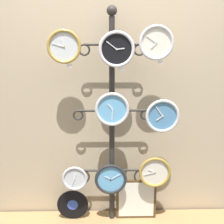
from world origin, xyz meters
TOP-DOWN VIEW (x-y plane):
  - shop_wall at (0.00, 0.57)m, footprint 4.40×0.04m
  - low_shelf at (0.00, 0.35)m, footprint 2.20×0.36m
  - display_stand at (0.00, 0.41)m, footprint 0.67×0.40m
  - clock_top_left at (-0.37, 0.31)m, footprint 0.27×0.04m
  - clock_top_center at (0.03, 0.31)m, footprint 0.29×0.04m
  - clock_top_right at (0.34, 0.30)m, footprint 0.27×0.04m
  - clock_middle_center at (0.00, 0.31)m, footprint 0.28×0.04m
  - clock_middle_right at (0.41, 0.30)m, footprint 0.28×0.04m
  - clock_bottom_left at (-0.32, 0.32)m, footprint 0.22×0.04m
  - clock_bottom_center at (-0.01, 0.32)m, footprint 0.28×0.04m
  - clock_bottom_right at (0.37, 0.33)m, footprint 0.28×0.04m
  - vinyl_record at (-0.36, 0.40)m, footprint 0.29×0.01m
  - picture_frame at (0.22, 0.40)m, footprint 0.37×0.02m
  - price_tag_upper at (-0.34, 0.31)m, footprint 0.04×0.00m
  - price_tag_mid at (0.07, 0.31)m, footprint 0.04×0.00m
  - price_tag_lower at (0.38, 0.30)m, footprint 0.04×0.00m

SIDE VIEW (x-z plane):
  - low_shelf at x=0.00m, z-range 0.00..0.06m
  - vinyl_record at x=-0.36m, z-range 0.06..0.35m
  - picture_frame at x=0.22m, z-range 0.06..0.44m
  - clock_bottom_center at x=-0.01m, z-range 0.36..0.64m
  - clock_bottom_left at x=-0.32m, z-range 0.40..0.62m
  - clock_bottom_right at x=0.37m, z-range 0.41..0.69m
  - display_stand at x=0.00m, z-range -0.28..1.66m
  - clock_middle_right at x=0.41m, z-range 0.92..1.20m
  - clock_middle_center at x=0.00m, z-range 0.98..1.26m
  - shop_wall at x=0.00m, z-range 0.00..2.80m
  - price_tag_mid at x=0.07m, z-range 1.43..1.46m
  - price_tag_upper at x=-0.34m, z-range 1.46..1.49m
  - price_tag_lower at x=0.38m, z-range 1.49..1.52m
  - clock_top_center at x=0.03m, z-range 1.46..1.75m
  - clock_top_left at x=-0.37m, z-range 1.49..1.76m
  - clock_top_right at x=0.34m, z-range 1.52..1.79m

